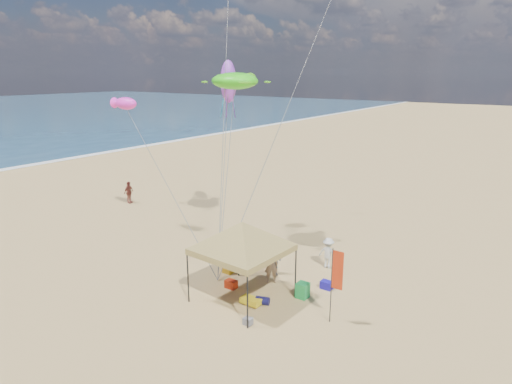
# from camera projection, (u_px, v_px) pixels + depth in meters

# --- Properties ---
(ground) EXTENTS (280.00, 280.00, 0.00)m
(ground) POSITION_uv_depth(u_px,v_px,m) (219.00, 288.00, 21.01)
(ground) COLOR tan
(ground) RESTS_ON ground
(canopy_tent) EXTENTS (6.78, 6.78, 4.19)m
(canopy_tent) POSITION_uv_depth(u_px,v_px,m) (242.00, 225.00, 19.08)
(canopy_tent) COLOR black
(canopy_tent) RESTS_ON ground
(feather_flag) EXTENTS (0.49, 0.04, 3.19)m
(feather_flag) POSITION_uv_depth(u_px,v_px,m) (336.00, 275.00, 17.51)
(feather_flag) COLOR black
(feather_flag) RESTS_ON ground
(cooler_red) EXTENTS (0.54, 0.38, 0.38)m
(cooler_red) POSITION_uv_depth(u_px,v_px,m) (231.00, 284.00, 20.95)
(cooler_red) COLOR #B1280E
(cooler_red) RESTS_ON ground
(cooler_blue) EXTENTS (0.54, 0.38, 0.38)m
(cooler_blue) POSITION_uv_depth(u_px,v_px,m) (327.00, 285.00, 20.87)
(cooler_blue) COLOR #191293
(cooler_blue) RESTS_ON ground
(bag_navy) EXTENTS (0.69, 0.54, 0.36)m
(bag_navy) POSITION_uv_depth(u_px,v_px,m) (263.00, 301.00, 19.46)
(bag_navy) COLOR #0E0D3D
(bag_navy) RESTS_ON ground
(bag_orange) EXTENTS (0.54, 0.69, 0.36)m
(bag_orange) POSITION_uv_depth(u_px,v_px,m) (261.00, 262.00, 23.45)
(bag_orange) COLOR #FD530E
(bag_orange) RESTS_ON ground
(chair_green) EXTENTS (0.50, 0.50, 0.70)m
(chair_green) POSITION_uv_depth(u_px,v_px,m) (303.00, 290.00, 20.02)
(chair_green) COLOR #1A9440
(chair_green) RESTS_ON ground
(chair_yellow) EXTENTS (0.50, 0.50, 0.70)m
(chair_yellow) POSITION_uv_depth(u_px,v_px,m) (229.00, 266.00, 22.54)
(chair_yellow) COLOR gold
(chair_yellow) RESTS_ON ground
(crate_grey) EXTENTS (0.34, 0.30, 0.28)m
(crate_grey) POSITION_uv_depth(u_px,v_px,m) (248.00, 321.00, 17.92)
(crate_grey) COLOR slate
(crate_grey) RESTS_ON ground
(beach_cart) EXTENTS (0.90, 0.50, 0.24)m
(beach_cart) POSITION_uv_depth(u_px,v_px,m) (251.00, 301.00, 19.41)
(beach_cart) COLOR gold
(beach_cart) RESTS_ON ground
(person_near_a) EXTENTS (0.78, 0.75, 1.80)m
(person_near_a) POSITION_uv_depth(u_px,v_px,m) (271.00, 265.00, 21.32)
(person_near_a) COLOR #A07E5B
(person_near_a) RESTS_ON ground
(person_near_b) EXTENTS (0.87, 0.74, 1.58)m
(person_near_b) POSITION_uv_depth(u_px,v_px,m) (274.00, 260.00, 22.16)
(person_near_b) COLOR #3C4352
(person_near_b) RESTS_ON ground
(person_near_c) EXTENTS (1.05, 0.61, 1.62)m
(person_near_c) POSITION_uv_depth(u_px,v_px,m) (328.00, 253.00, 22.97)
(person_near_c) COLOR beige
(person_near_c) RESTS_ON ground
(person_far_a) EXTENTS (0.61, 1.07, 1.71)m
(person_far_a) POSITION_uv_depth(u_px,v_px,m) (129.00, 192.00, 34.39)
(person_far_a) COLOR #99483B
(person_far_a) RESTS_ON ground
(turtle_kite) EXTENTS (3.36, 3.04, 0.92)m
(turtle_kite) POSITION_uv_depth(u_px,v_px,m) (235.00, 81.00, 24.54)
(turtle_kite) COLOR #33D917
(turtle_kite) RESTS_ON ground
(fish_kite) EXTENTS (1.89, 1.47, 0.75)m
(fish_kite) POSITION_uv_depth(u_px,v_px,m) (126.00, 103.00, 26.87)
(fish_kite) COLOR #FF2FD2
(fish_kite) RESTS_ON ground
(squid_kite) EXTENTS (1.02, 1.02, 2.53)m
(squid_kite) POSITION_uv_depth(u_px,v_px,m) (228.00, 82.00, 27.06)
(squid_kite) COLOR purple
(squid_kite) RESTS_ON ground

